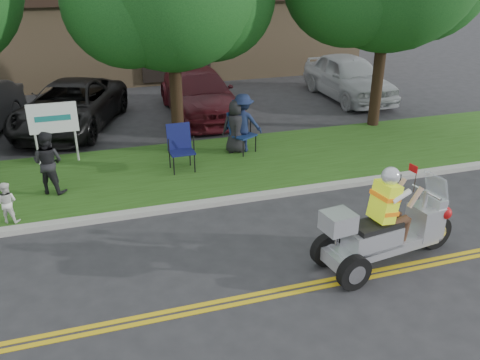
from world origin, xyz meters
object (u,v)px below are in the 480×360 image
object	(u,v)px
trike_scooter	(385,231)
parked_car_far_right	(349,77)
parked_car_mid	(70,106)
lawn_chair_b	(239,129)
spectator_adult_mid	(48,162)
parked_car_right	(199,93)
lawn_chair_a	(180,144)

from	to	relation	value
trike_scooter	parked_car_far_right	bearing A→B (deg)	56.56
parked_car_mid	parked_car_far_right	size ratio (longest dim) A/B	1.08
lawn_chair_b	spectator_adult_mid	xyz separation A→B (m)	(-5.06, -1.27, 0.09)
parked_car_right	parked_car_far_right	bearing A→B (deg)	4.60
trike_scooter	lawn_chair_a	xyz separation A→B (m)	(-2.66, 5.41, 0.10)
lawn_chair_b	trike_scooter	bearing A→B (deg)	-113.02
parked_car_far_right	lawn_chair_a	bearing A→B (deg)	-144.72
trike_scooter	lawn_chair_a	world-z (taller)	trike_scooter
lawn_chair_b	parked_car_right	xyz separation A→B (m)	(-0.16, 4.22, 0.02)
lawn_chair_a	parked_car_mid	xyz separation A→B (m)	(-2.67, 4.71, -0.02)
lawn_chair_b	lawn_chair_a	bearing A→B (deg)	171.88
spectator_adult_mid	lawn_chair_a	bearing A→B (deg)	-142.53
lawn_chair_a	spectator_adult_mid	size ratio (longest dim) A/B	0.79
lawn_chair_a	parked_car_far_right	bearing A→B (deg)	33.15
spectator_adult_mid	parked_car_right	size ratio (longest dim) A/B	0.28
trike_scooter	lawn_chair_b	xyz separation A→B (m)	(-0.81, 6.17, 0.08)
trike_scooter	spectator_adult_mid	xyz separation A→B (m)	(-5.87, 4.91, 0.18)
spectator_adult_mid	parked_car_mid	world-z (taller)	spectator_adult_mid
lawn_chair_a	parked_car_right	size ratio (longest dim) A/B	0.22
parked_car_right	trike_scooter	bearing A→B (deg)	-83.95
spectator_adult_mid	parked_car_right	bearing A→B (deg)	-103.27
spectator_adult_mid	parked_car_mid	size ratio (longest dim) A/B	0.27
lawn_chair_a	parked_car_far_right	world-z (taller)	parked_car_far_right
lawn_chair_a	parked_car_mid	world-z (taller)	parked_car_mid
spectator_adult_mid	parked_car_mid	xyz separation A→B (m)	(0.54, 5.22, -0.10)
lawn_chair_a	parked_car_far_right	xyz separation A→B (m)	(7.83, 5.39, 0.09)
parked_car_mid	lawn_chair_a	bearing A→B (deg)	-39.32
lawn_chair_a	lawn_chair_b	distance (m)	2.00
lawn_chair_b	parked_car_mid	world-z (taller)	parked_car_mid
lawn_chair_b	parked_car_right	world-z (taller)	parked_car_right
spectator_adult_mid	parked_car_far_right	world-z (taller)	parked_car_far_right
spectator_adult_mid	parked_car_mid	distance (m)	5.24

